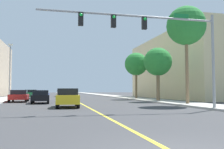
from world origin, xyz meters
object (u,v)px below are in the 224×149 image
object	(u,v)px
palm_near	(186,26)
traffic_signal_mast	(158,34)
palm_mid	(158,62)
car_yellow	(68,97)
car_white	(61,93)
street_lamp	(10,68)
palm_far	(136,64)
car_red	(19,96)
car_green	(31,94)
car_blue	(42,95)
car_black	(40,97)

from	to	relation	value
palm_near	traffic_signal_mast	bearing A→B (deg)	-134.17
traffic_signal_mast	palm_mid	distance (m)	13.64
car_yellow	car_white	bearing A→B (deg)	91.77
palm_near	car_yellow	bearing A→B (deg)	-177.63
street_lamp	palm_far	size ratio (longest dim) A/B	1.07
street_lamp	car_red	distance (m)	5.58
street_lamp	palm_near	distance (m)	22.78
car_red	car_green	world-z (taller)	car_green
street_lamp	car_blue	bearing A→B (deg)	-1.76
palm_far	car_blue	size ratio (longest dim) A/B	1.54
traffic_signal_mast	street_lamp	xyz separation A→B (m)	(-12.69, 19.12, -0.95)
car_yellow	car_red	size ratio (longest dim) A/B	0.90
palm_mid	car_white	bearing A→B (deg)	111.78
car_green	car_black	size ratio (longest dim) A/B	0.86
palm_mid	traffic_signal_mast	bearing A→B (deg)	-113.16
street_lamp	palm_near	world-z (taller)	palm_near
palm_far	car_black	size ratio (longest dim) A/B	1.53
car_blue	car_black	bearing A→B (deg)	-89.25
traffic_signal_mast	car_yellow	distance (m)	8.74
car_white	car_green	world-z (taller)	car_green
street_lamp	palm_mid	xyz separation A→B (m)	(18.05, -6.59, 0.55)
traffic_signal_mast	car_white	size ratio (longest dim) A/B	3.03
traffic_signal_mast	palm_mid	world-z (taller)	traffic_signal_mast
palm_mid	car_green	bearing A→B (deg)	139.73
car_red	car_blue	bearing A→B (deg)	-124.33
street_lamp	car_red	world-z (taller)	street_lamp
palm_mid	palm_far	xyz separation A→B (m)	(-0.36, 7.26, 0.46)
car_green	car_black	bearing A→B (deg)	100.14
traffic_signal_mast	street_lamp	world-z (taller)	street_lamp
palm_mid	car_red	bearing A→B (deg)	170.83
palm_mid	car_yellow	size ratio (longest dim) A/B	1.56
traffic_signal_mast	car_blue	world-z (taller)	traffic_signal_mast
car_yellow	car_black	xyz separation A→B (m)	(-2.50, 6.81, -0.09)
traffic_signal_mast	car_red	size ratio (longest dim) A/B	2.69
car_blue	car_black	distance (m)	7.37
car_white	car_green	size ratio (longest dim) A/B	1.05
car_green	traffic_signal_mast	bearing A→B (deg)	113.29
palm_mid	car_black	distance (m)	14.30
palm_mid	car_green	distance (m)	21.29
car_blue	car_green	distance (m)	7.36
car_green	palm_near	bearing A→B (deg)	128.24
car_yellow	car_white	distance (m)	35.12
palm_mid	car_white	distance (m)	29.78
traffic_signal_mast	street_lamp	size ratio (longest dim) A/B	1.68
street_lamp	car_white	bearing A→B (deg)	71.15
palm_near	car_blue	xyz separation A→B (m)	(-13.61, 13.73, -6.67)
car_green	street_lamp	bearing A→B (deg)	74.28
palm_mid	car_red	world-z (taller)	palm_mid
car_green	car_black	world-z (taller)	car_green
palm_far	car_yellow	distance (m)	19.01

